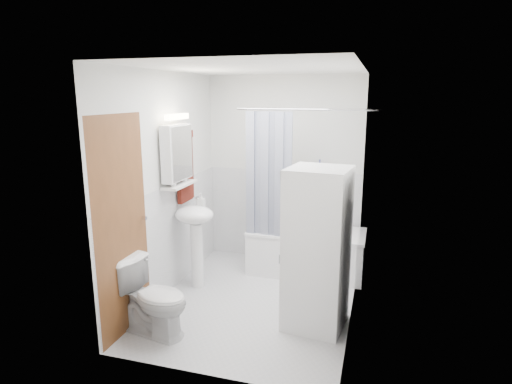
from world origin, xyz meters
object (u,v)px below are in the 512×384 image
(sink, at_px, (195,227))
(washer_dryer, at_px, (317,249))
(bathtub, at_px, (306,249))
(toilet, at_px, (153,298))

(sink, xyz_separation_m, washer_dryer, (1.43, -0.46, 0.06))
(sink, distance_m, washer_dryer, 1.50)
(bathtub, relative_size, washer_dryer, 0.92)
(sink, xyz_separation_m, toilet, (0.03, -1.03, -0.36))
(washer_dryer, xyz_separation_m, toilet, (-1.40, -0.57, -0.42))
(bathtub, bearing_deg, toilet, -121.81)
(sink, height_order, washer_dryer, washer_dryer)
(washer_dryer, bearing_deg, bathtub, 110.40)
(sink, height_order, toilet, sink)
(bathtub, relative_size, sink, 1.34)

